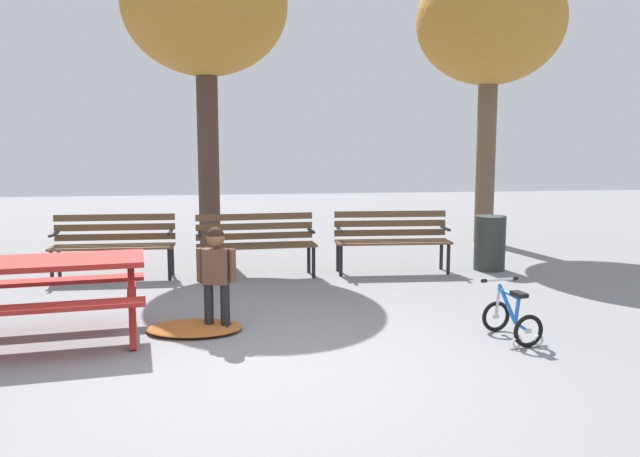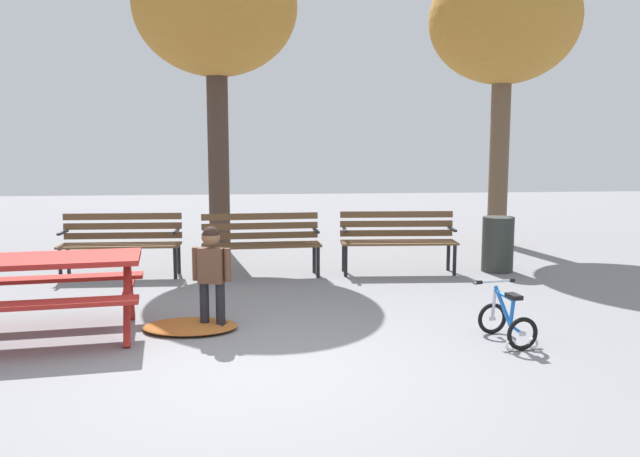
% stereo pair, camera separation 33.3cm
% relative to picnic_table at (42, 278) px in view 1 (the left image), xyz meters
% --- Properties ---
extents(ground, '(36.00, 36.00, 0.00)m').
position_rel_picnic_table_xyz_m(ground, '(1.92, -1.10, -0.59)').
color(ground, gray).
extents(picnic_table, '(1.96, 1.57, 0.79)m').
position_rel_picnic_table_xyz_m(picnic_table, '(0.00, 0.00, 0.00)').
color(picnic_table, maroon).
rests_on(picnic_table, ground).
extents(park_bench_far_left, '(1.61, 0.49, 0.85)m').
position_rel_picnic_table_xyz_m(park_bench_far_left, '(0.17, 2.86, -0.08)').
color(park_bench_far_left, brown).
rests_on(park_bench_far_left, ground).
extents(park_bench_left, '(1.62, 0.54, 0.85)m').
position_rel_picnic_table_xyz_m(park_bench_left, '(2.06, 2.68, -0.08)').
color(park_bench_left, brown).
rests_on(park_bench_left, ground).
extents(park_bench_right, '(1.62, 0.54, 0.85)m').
position_rel_picnic_table_xyz_m(park_bench_right, '(3.97, 2.73, -0.08)').
color(park_bench_right, brown).
rests_on(park_bench_right, ground).
extents(child_standing, '(0.38, 0.22, 1.02)m').
position_rel_picnic_table_xyz_m(child_standing, '(1.57, 0.13, 0.00)').
color(child_standing, black).
rests_on(child_standing, ground).
extents(kids_bicycle, '(0.44, 0.60, 0.54)m').
position_rel_picnic_table_xyz_m(kids_bicycle, '(4.28, -0.55, -0.39)').
color(kids_bicycle, black).
rests_on(kids_bicycle, ground).
extents(leaf_pile, '(0.97, 0.71, 0.07)m').
position_rel_picnic_table_xyz_m(leaf_pile, '(1.35, 0.13, -0.56)').
color(leaf_pile, '#9E5623').
rests_on(leaf_pile, ground).
extents(trash_bin, '(0.44, 0.44, 0.78)m').
position_rel_picnic_table_xyz_m(trash_bin, '(5.40, 2.67, -0.20)').
color(trash_bin, '#2D332D').
rests_on(trash_bin, ground).
extents(tree_left, '(2.60, 2.60, 5.06)m').
position_rel_picnic_table_xyz_m(tree_left, '(1.40, 4.64, 3.31)').
color(tree_left, '#423328').
rests_on(tree_left, ground).
extents(tree_center, '(2.60, 2.60, 5.03)m').
position_rel_picnic_table_xyz_m(tree_center, '(6.33, 5.18, 3.28)').
color(tree_center, brown).
rests_on(tree_center, ground).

